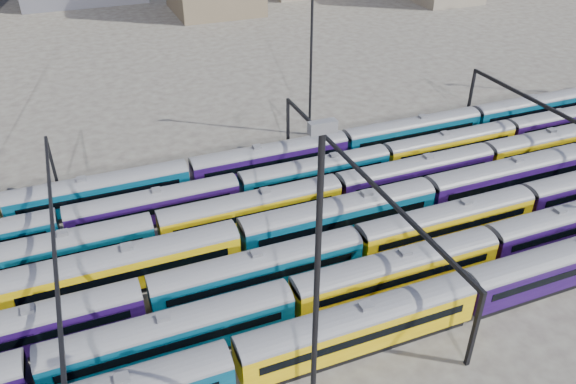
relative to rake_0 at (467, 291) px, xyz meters
name	(u,v)px	position (x,y,z in m)	size (l,w,h in m)	color
ground	(270,252)	(-13.23, 15.00, -2.80)	(500.00, 500.00, 0.00)	#3E3935
rake_0	(467,291)	(0.00, 0.00, 0.00)	(129.94, 3.17, 5.34)	black
rake_1	(489,243)	(6.50, 5.00, -0.05)	(127.74, 3.11, 5.25)	black
rake_2	(145,296)	(-26.80, 10.00, -0.08)	(126.27, 3.08, 5.19)	black
rake_3	(239,237)	(-16.59, 15.00, 0.10)	(134.64, 3.28, 5.54)	black
rake_4	(338,188)	(-2.99, 20.00, -0.09)	(125.88, 3.07, 5.17)	black
rake_5	(315,170)	(-3.63, 25.00, -0.27)	(97.99, 2.87, 4.83)	black
rake_6	(189,172)	(-18.15, 30.00, -0.10)	(125.59, 3.06, 5.16)	black
gantry_1	(56,244)	(-33.23, 15.00, 3.98)	(0.35, 40.35, 8.03)	black
gantry_2	(359,179)	(-3.23, 15.00, 3.98)	(0.35, 40.35, 8.03)	black
mast_2	(316,302)	(-18.23, -7.00, 11.16)	(1.40, 0.50, 25.60)	black
mast_3	(311,41)	(1.77, 39.00, 11.16)	(1.40, 0.50, 25.60)	black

